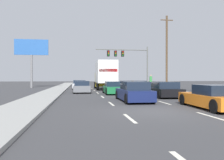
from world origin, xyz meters
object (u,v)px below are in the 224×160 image
car_silver (80,85)px  roadside_billboard (31,52)px  car_tan (139,86)px  traffic_signal_mast (124,56)px  car_red (126,85)px  car_black (164,90)px  car_orange (213,98)px  box_truck (105,74)px  car_gray (82,87)px  car_green (114,88)px  pedestrian_near_corner (151,81)px  utility_pole_mid (167,51)px  car_navy (134,92)px

car_silver → roadside_billboard: roadside_billboard is taller
car_tan → traffic_signal_mast: size_ratio=0.49×
car_red → car_black: bearing=-90.6°
car_red → car_orange: 22.84m
box_truck → roadside_billboard: (-10.96, 6.83, 3.54)m
car_gray → car_green: (3.11, -2.44, -0.02)m
roadside_billboard → pedestrian_near_corner: size_ratio=4.05×
car_red → utility_pole_mid: utility_pole_mid is taller
car_navy → pedestrian_near_corner: 17.80m
car_navy → roadside_billboard: roadside_billboard is taller
car_red → roadside_billboard: bearing=166.0°
car_tan → car_black: size_ratio=0.94×
car_tan → traffic_signal_mast: 12.03m
box_truck → pedestrian_near_corner: size_ratio=4.27×
car_navy → pedestrian_near_corner: bearing=68.0°
roadside_billboard → car_gray: bearing=-58.8°
car_silver → car_navy: size_ratio=0.97×
car_silver → car_red: bearing=8.8°
car_black → car_orange: 7.15m
car_red → pedestrian_near_corner: 3.93m
utility_pole_mid → roadside_billboard: (-19.78, 6.71, 0.32)m
car_gray → utility_pole_mid: utility_pole_mid is taller
box_truck → roadside_billboard: roadside_billboard is taller
box_truck → traffic_signal_mast: bearing=59.0°
car_gray → pedestrian_near_corner: bearing=34.8°
car_black → traffic_signal_mast: traffic_signal_mast is taller
car_green → utility_pole_mid: size_ratio=0.40×
car_silver → car_navy: bearing=-78.6°
car_green → roadside_billboard: (-10.84, 15.20, 5.10)m
car_orange → traffic_signal_mast: traffic_signal_mast is taller
car_black → pedestrian_near_corner: pedestrian_near_corner is taller
car_black → car_orange: car_black is taller
car_green → car_silver: bearing=107.5°
car_gray → traffic_signal_mast: bearing=60.1°
car_silver → car_black: car_black is taller
traffic_signal_mast → roadside_billboard: size_ratio=1.16×
car_silver → car_red: car_silver is taller
car_red → utility_pole_mid: size_ratio=0.39×
car_gray → car_navy: 10.13m
car_tan → pedestrian_near_corner: 6.40m
utility_pole_mid → car_green: bearing=-136.5°
box_truck → car_green: (-0.11, -8.36, -1.56)m
box_truck → roadside_billboard: bearing=148.0°
car_gray → box_truck: box_truck is taller
car_tan → car_orange: bearing=-90.8°
car_orange → pedestrian_near_corner: (3.50, 20.64, 0.54)m
car_gray → pedestrian_near_corner: size_ratio=2.24×
car_silver → car_tan: (6.92, -6.59, -0.02)m
car_navy → car_gray: bearing=109.2°
car_gray → car_navy: (3.33, -9.56, 0.04)m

